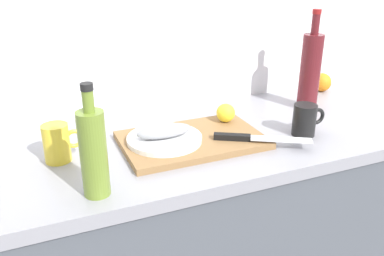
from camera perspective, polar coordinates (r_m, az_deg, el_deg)
The scene contains 12 objects.
back_wall at distance 1.55m, azimuth -0.24°, elevation 16.09°, with size 3.20×0.05×2.50m, color white.
kitchen_counter at distance 1.58m, azimuth 4.48°, elevation -15.56°, with size 2.00×0.60×0.90m.
cutting_board at distance 1.26m, azimuth 0.00°, elevation -1.68°, with size 0.43×0.27×0.02m, color olive.
white_plate at distance 1.23m, azimuth -3.83°, elevation -1.51°, with size 0.22×0.22×0.01m, color white.
fish_fillet at distance 1.22m, azimuth -3.86°, elevation -0.42°, with size 0.17×0.07×0.04m, color gray.
chef_knife at distance 1.24m, azimuth 8.02°, elevation -1.36°, with size 0.27×0.17×0.02m.
lemon_0 at distance 1.36m, azimuth 4.68°, elevation 2.11°, with size 0.06×0.06×0.06m, color yellow.
olive_oil_bottle at distance 0.98m, azimuth -13.50°, elevation -3.21°, with size 0.06×0.06×0.28m.
wine_bottle at distance 1.57m, azimuth 16.05°, elevation 7.70°, with size 0.07×0.07×0.36m.
coffee_mug_0 at distance 1.19m, azimuth -18.10°, elevation -1.97°, with size 0.11×0.07×0.11m.
coffee_mug_1 at distance 1.35m, azimuth 15.39°, elevation 1.12°, with size 0.11×0.07×0.10m.
orange_1 at distance 1.82m, azimuth 17.54°, elevation 6.05°, with size 0.08×0.08×0.08m, color orange.
Camera 1 is at (-0.59, -1.09, 1.44)m, focal length 38.54 mm.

